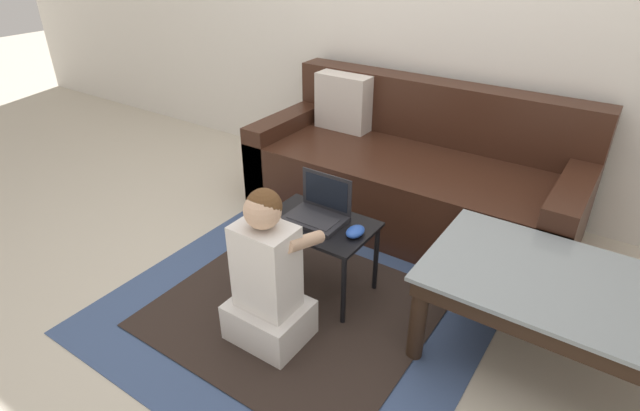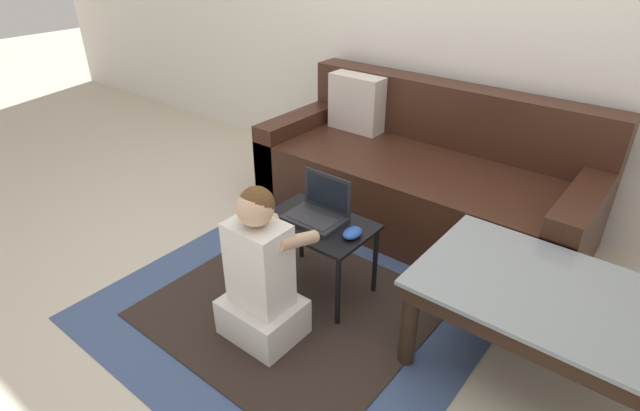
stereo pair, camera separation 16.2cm
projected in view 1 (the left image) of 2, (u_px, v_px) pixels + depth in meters
ground_plane at (307, 287)px, 2.55m from camera, size 16.00×16.00×0.00m
area_rug at (295, 309)px, 2.39m from camera, size 1.69×1.53×0.01m
couch at (411, 175)px, 3.04m from camera, size 1.92×0.84×0.80m
coffee_table at (567, 297)px, 1.92m from camera, size 1.08×0.64×0.43m
laptop_desk at (319, 232)px, 2.37m from camera, size 0.52×0.35×0.39m
laptop at (318, 212)px, 2.36m from camera, size 0.27×0.20×0.21m
computer_mouse at (355, 231)px, 2.24m from camera, size 0.07×0.11×0.04m
person_seated at (268, 280)px, 2.09m from camera, size 0.33×0.37×0.74m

